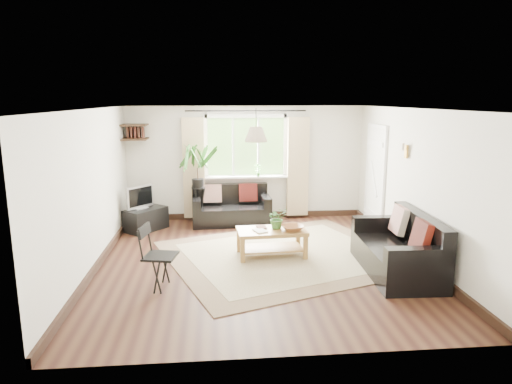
{
  "coord_description": "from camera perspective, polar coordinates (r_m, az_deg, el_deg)",
  "views": [
    {
      "loc": [
        -0.67,
        -6.87,
        2.55
      ],
      "look_at": [
        0.0,
        0.4,
        1.05
      ],
      "focal_mm": 32.0,
      "sensor_mm": 36.0,
      "label": 1
    }
  ],
  "objects": [
    {
      "name": "sofa_back",
      "position": [
        9.42,
        -3.12,
        -1.75
      ],
      "size": [
        1.62,
        0.87,
        0.75
      ],
      "primitive_type": null,
      "rotation": [
        0.0,
        0.0,
        0.05
      ],
      "color": "black",
      "rests_on": "floor"
    },
    {
      "name": "sill_plant",
      "position": [
        9.66,
        0.27,
        2.78
      ],
      "size": [
        0.14,
        0.1,
        0.27
      ],
      "primitive_type": "imported",
      "color": "#2D6023",
      "rests_on": "window"
    },
    {
      "name": "book_b",
      "position": [
        7.53,
        0.12,
        -4.45
      ],
      "size": [
        0.18,
        0.22,
        0.02
      ],
      "primitive_type": "imported",
      "rotation": [
        0.0,
        0.0,
        0.12
      ],
      "color": "brown",
      "rests_on": "coffee_table"
    },
    {
      "name": "wall_back",
      "position": [
        9.73,
        -1.27,
        3.65
      ],
      "size": [
        5.0,
        0.02,
        2.4
      ],
      "primitive_type": "cube",
      "color": "silver",
      "rests_on": "floor"
    },
    {
      "name": "wall_sconce",
      "position": [
        7.85,
        18.1,
        5.12
      ],
      "size": [
        0.12,
        0.12,
        0.28
      ],
      "primitive_type": null,
      "color": "beige",
      "rests_on": "wall_right"
    },
    {
      "name": "tv",
      "position": [
        9.16,
        -14.32,
        -0.57
      ],
      "size": [
        0.56,
        0.61,
        0.48
      ],
      "primitive_type": null,
      "rotation": [
        0.0,
        0.0,
        0.86
      ],
      "color": "#A5A5AA",
      "rests_on": "tv_stand"
    },
    {
      "name": "door",
      "position": [
        9.25,
        14.66,
        1.6
      ],
      "size": [
        0.06,
        0.96,
        2.06
      ],
      "primitive_type": "cube",
      "color": "silver",
      "rests_on": "wall_right"
    },
    {
      "name": "floor",
      "position": [
        7.36,
        0.29,
        -8.67
      ],
      "size": [
        5.5,
        5.5,
        0.0
      ],
      "primitive_type": "plane",
      "color": "black",
      "rests_on": "ground"
    },
    {
      "name": "table_plant",
      "position": [
        7.47,
        2.66,
        -3.27
      ],
      "size": [
        0.38,
        0.36,
        0.35
      ],
      "primitive_type": "imported",
      "rotation": [
        0.0,
        0.0,
        0.3
      ],
      "color": "#316026",
      "rests_on": "coffee_table"
    },
    {
      "name": "folding_chair",
      "position": [
        6.36,
        -11.84,
        -7.98
      ],
      "size": [
        0.54,
        0.54,
        0.89
      ],
      "primitive_type": null,
      "rotation": [
        0.0,
        0.0,
        1.37
      ],
      "color": "black",
      "rests_on": "floor"
    },
    {
      "name": "window",
      "position": [
        9.65,
        -1.26,
        5.67
      ],
      "size": [
        2.5,
        0.16,
        2.16
      ],
      "primitive_type": null,
      "color": "white",
      "rests_on": "wall_back"
    },
    {
      "name": "sofa_right",
      "position": [
        7.09,
        17.17,
        -6.4
      ],
      "size": [
        1.82,
        0.96,
        0.84
      ],
      "primitive_type": null,
      "rotation": [
        0.0,
        0.0,
        -1.61
      ],
      "color": "black",
      "rests_on": "floor"
    },
    {
      "name": "wall_right",
      "position": [
        7.68,
        19.2,
        0.84
      ],
      "size": [
        0.02,
        5.5,
        2.4
      ],
      "primitive_type": "cube",
      "color": "silver",
      "rests_on": "floor"
    },
    {
      "name": "tv_stand",
      "position": [
        9.25,
        -13.61,
        -3.32
      ],
      "size": [
        0.87,
        0.91,
        0.43
      ],
      "primitive_type": "cube",
      "rotation": [
        0.0,
        0.0,
        0.86
      ],
      "color": "black",
      "rests_on": "floor"
    },
    {
      "name": "wall_front",
      "position": [
        4.38,
        3.79,
        -6.37
      ],
      "size": [
        5.0,
        0.02,
        2.4
      ],
      "primitive_type": "cube",
      "color": "silver",
      "rests_on": "floor"
    },
    {
      "name": "ceiling",
      "position": [
        6.9,
        0.31,
        10.37
      ],
      "size": [
        5.5,
        5.5,
        0.0
      ],
      "primitive_type": "plane",
      "rotation": [
        3.14,
        0.0,
        0.0
      ],
      "color": "white",
      "rests_on": "floor"
    },
    {
      "name": "coffee_table",
      "position": [
        7.52,
        1.95,
        -6.38
      ],
      "size": [
        1.15,
        0.67,
        0.46
      ],
      "primitive_type": null,
      "rotation": [
        0.0,
        0.0,
        0.06
      ],
      "color": "brown",
      "rests_on": "floor"
    },
    {
      "name": "pendant_lamp",
      "position": [
        7.31,
        0.0,
        7.7
      ],
      "size": [
        0.36,
        0.36,
        0.54
      ],
      "primitive_type": null,
      "color": "beige",
      "rests_on": "ceiling"
    },
    {
      "name": "book_a",
      "position": [
        7.31,
        -0.09,
        -4.95
      ],
      "size": [
        0.25,
        0.29,
        0.02
      ],
      "primitive_type": "imported",
      "rotation": [
        0.0,
        0.0,
        0.36
      ],
      "color": "white",
      "rests_on": "coffee_table"
    },
    {
      "name": "corner_shelf",
      "position": [
        9.52,
        -14.92,
        7.26
      ],
      "size": [
        0.5,
        0.5,
        0.34
      ],
      "primitive_type": null,
      "color": "black",
      "rests_on": "wall_back"
    },
    {
      "name": "rug",
      "position": [
        7.65,
        3.84,
        -7.8
      ],
      "size": [
        4.58,
        4.26,
        0.02
      ],
      "primitive_type": "cube",
      "rotation": [
        0.0,
        0.0,
        0.35
      ],
      "color": "beige",
      "rests_on": "floor"
    },
    {
      "name": "palm_stand",
      "position": [
        9.4,
        -7.26,
        0.97
      ],
      "size": [
        0.79,
        0.79,
        1.65
      ],
      "primitive_type": null,
      "rotation": [
        0.0,
        0.0,
        -0.26
      ],
      "color": "black",
      "rests_on": "floor"
    },
    {
      "name": "wall_left",
      "position": [
        7.23,
        -19.82,
        0.16
      ],
      "size": [
        0.02,
        5.5,
        2.4
      ],
      "primitive_type": "cube",
      "color": "silver",
      "rests_on": "floor"
    },
    {
      "name": "bowl",
      "position": [
        7.41,
        4.58,
        -4.48
      ],
      "size": [
        0.41,
        0.41,
        0.09
      ],
      "primitive_type": "imported",
      "rotation": [
        0.0,
        0.0,
        0.18
      ],
      "color": "brown",
      "rests_on": "coffee_table"
    }
  ]
}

